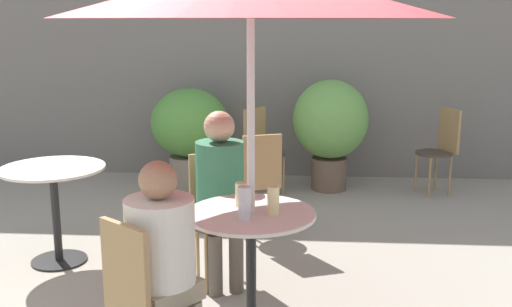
{
  "coord_description": "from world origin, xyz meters",
  "views": [
    {
      "loc": [
        0.45,
        -2.98,
        1.8
      ],
      "look_at": [
        0.2,
        0.63,
        0.99
      ],
      "focal_mm": 42.0,
      "sensor_mm": 36.0,
      "label": 1
    }
  ],
  "objects_px": {
    "bistro_chair_3": "(442,143)",
    "seated_person_0": "(221,185)",
    "beer_glass_2": "(273,200)",
    "potted_plant_1": "(330,124)",
    "bistro_chair_0": "(215,206)",
    "bistro_chair_1": "(141,293)",
    "beer_glass_0": "(241,194)",
    "seated_person_1": "(163,254)",
    "beer_glass_1": "(244,203)",
    "cafe_table_near": "(251,243)",
    "potted_plant_0": "(190,129)",
    "cafe_table_far": "(54,190)",
    "bistro_chair_2": "(261,143)",
    "bistro_chair_4": "(259,176)"
  },
  "relations": [
    {
      "from": "beer_glass_0",
      "to": "potted_plant_0",
      "type": "bearing_deg",
      "value": 105.81
    },
    {
      "from": "bistro_chair_0",
      "to": "bistro_chair_1",
      "type": "xyz_separation_m",
      "value": [
        -0.17,
        -1.36,
        0.0
      ]
    },
    {
      "from": "seated_person_1",
      "to": "beer_glass_2",
      "type": "xyz_separation_m",
      "value": [
        0.52,
        0.49,
        0.14
      ]
    },
    {
      "from": "cafe_table_near",
      "to": "potted_plant_0",
      "type": "height_order",
      "value": "potted_plant_0"
    },
    {
      "from": "cafe_table_near",
      "to": "beer_glass_2",
      "type": "xyz_separation_m",
      "value": [
        0.13,
        -0.03,
        0.27
      ]
    },
    {
      "from": "seated_person_1",
      "to": "beer_glass_1",
      "type": "xyz_separation_m",
      "value": [
        0.36,
        0.39,
        0.15
      ]
    },
    {
      "from": "beer_glass_0",
      "to": "cafe_table_far",
      "type": "bearing_deg",
      "value": 150.42
    },
    {
      "from": "bistro_chair_3",
      "to": "potted_plant_0",
      "type": "bearing_deg",
      "value": -114.35
    },
    {
      "from": "beer_glass_1",
      "to": "cafe_table_near",
      "type": "bearing_deg",
      "value": 78.63
    },
    {
      "from": "beer_glass_0",
      "to": "potted_plant_0",
      "type": "height_order",
      "value": "potted_plant_0"
    },
    {
      "from": "bistro_chair_3",
      "to": "potted_plant_1",
      "type": "relative_size",
      "value": 0.76
    },
    {
      "from": "cafe_table_far",
      "to": "beer_glass_0",
      "type": "distance_m",
      "value": 1.72
    },
    {
      "from": "beer_glass_2",
      "to": "potted_plant_0",
      "type": "height_order",
      "value": "potted_plant_0"
    },
    {
      "from": "beer_glass_2",
      "to": "potted_plant_0",
      "type": "distance_m",
      "value": 3.32
    },
    {
      "from": "cafe_table_near",
      "to": "bistro_chair_0",
      "type": "relative_size",
      "value": 0.82
    },
    {
      "from": "seated_person_1",
      "to": "potted_plant_1",
      "type": "distance_m",
      "value": 3.75
    },
    {
      "from": "bistro_chair_0",
      "to": "beer_glass_0",
      "type": "bearing_deg",
      "value": -91.51
    },
    {
      "from": "cafe_table_near",
      "to": "bistro_chair_2",
      "type": "xyz_separation_m",
      "value": [
        -0.13,
        2.92,
        -0.02
      ]
    },
    {
      "from": "seated_person_1",
      "to": "beer_glass_1",
      "type": "distance_m",
      "value": 0.55
    },
    {
      "from": "cafe_table_far",
      "to": "bistro_chair_4",
      "type": "xyz_separation_m",
      "value": [
        1.49,
        0.61,
        -0.03
      ]
    },
    {
      "from": "bistro_chair_4",
      "to": "beer_glass_0",
      "type": "distance_m",
      "value": 1.48
    },
    {
      "from": "potted_plant_0",
      "to": "beer_glass_0",
      "type": "bearing_deg",
      "value": -74.19
    },
    {
      "from": "seated_person_0",
      "to": "seated_person_1",
      "type": "relative_size",
      "value": 1.06
    },
    {
      "from": "bistro_chair_0",
      "to": "bistro_chair_3",
      "type": "distance_m",
      "value": 3.11
    },
    {
      "from": "cafe_table_near",
      "to": "seated_person_1",
      "type": "xyz_separation_m",
      "value": [
        -0.39,
        -0.51,
        0.13
      ]
    },
    {
      "from": "cafe_table_far",
      "to": "potted_plant_1",
      "type": "distance_m",
      "value": 3.05
    },
    {
      "from": "beer_glass_2",
      "to": "beer_glass_0",
      "type": "bearing_deg",
      "value": 144.09
    },
    {
      "from": "seated_person_0",
      "to": "beer_glass_1",
      "type": "xyz_separation_m",
      "value": [
        0.23,
        -0.72,
        0.1
      ]
    },
    {
      "from": "bistro_chair_0",
      "to": "cafe_table_near",
      "type": "bearing_deg",
      "value": -90.0
    },
    {
      "from": "bistro_chair_1",
      "to": "cafe_table_far",
      "type": "bearing_deg",
      "value": -18.77
    },
    {
      "from": "seated_person_1",
      "to": "potted_plant_0",
      "type": "xyz_separation_m",
      "value": [
        -0.53,
        3.63,
        -0.04
      ]
    },
    {
      "from": "bistro_chair_3",
      "to": "bistro_chair_4",
      "type": "xyz_separation_m",
      "value": [
        -1.82,
        -1.49,
        0.0
      ]
    },
    {
      "from": "bistro_chair_3",
      "to": "seated_person_0",
      "type": "xyz_separation_m",
      "value": [
        -2.02,
        -2.45,
        0.19
      ]
    },
    {
      "from": "beer_glass_1",
      "to": "beer_glass_2",
      "type": "distance_m",
      "value": 0.18
    },
    {
      "from": "bistro_chair_0",
      "to": "beer_glass_0",
      "type": "relative_size",
      "value": 6.4
    },
    {
      "from": "beer_glass_1",
      "to": "potted_plant_1",
      "type": "xyz_separation_m",
      "value": [
        0.63,
        3.24,
        -0.12
      ]
    },
    {
      "from": "beer_glass_2",
      "to": "potted_plant_1",
      "type": "height_order",
      "value": "potted_plant_1"
    },
    {
      "from": "cafe_table_near",
      "to": "bistro_chair_0",
      "type": "xyz_separation_m",
      "value": [
        -0.31,
        0.73,
        -0.02
      ]
    },
    {
      "from": "cafe_table_near",
      "to": "bistro_chair_1",
      "type": "bearing_deg",
      "value": -127.17
    },
    {
      "from": "bistro_chair_2",
      "to": "bistro_chair_0",
      "type": "bearing_deg",
      "value": -147.92
    },
    {
      "from": "bistro_chair_1",
      "to": "beer_glass_0",
      "type": "height_order",
      "value": "bistro_chair_1"
    },
    {
      "from": "bistro_chair_3",
      "to": "potted_plant_1",
      "type": "distance_m",
      "value": 1.18
    },
    {
      "from": "bistro_chair_1",
      "to": "cafe_table_near",
      "type": "bearing_deg",
      "value": -90.0
    },
    {
      "from": "cafe_table_near",
      "to": "bistro_chair_1",
      "type": "xyz_separation_m",
      "value": [
        -0.48,
        -0.63,
        -0.02
      ]
    },
    {
      "from": "beer_glass_0",
      "to": "potted_plant_1",
      "type": "relative_size",
      "value": 0.12
    },
    {
      "from": "bistro_chair_3",
      "to": "bistro_chair_4",
      "type": "distance_m",
      "value": 2.35
    },
    {
      "from": "cafe_table_far",
      "to": "bistro_chair_2",
      "type": "xyz_separation_m",
      "value": [
        1.42,
        1.96,
        -0.03
      ]
    },
    {
      "from": "seated_person_0",
      "to": "beer_glass_1",
      "type": "relative_size",
      "value": 6.63
    },
    {
      "from": "cafe_table_near",
      "to": "seated_person_1",
      "type": "distance_m",
      "value": 0.66
    },
    {
      "from": "bistro_chair_2",
      "to": "beer_glass_2",
      "type": "relative_size",
      "value": 5.61
    }
  ]
}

